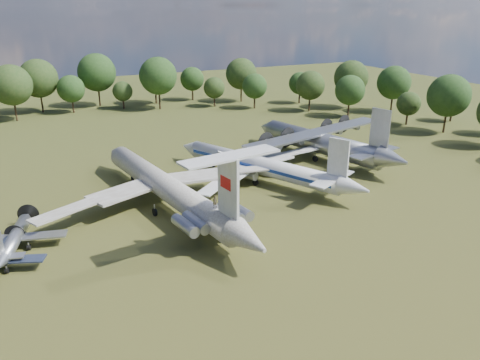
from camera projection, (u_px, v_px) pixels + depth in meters
name	position (u px, v px, depth m)	size (l,w,h in m)	color
ground	(166.00, 213.00, 70.85)	(300.00, 300.00, 0.00)	#263E14
il62_airliner	(166.00, 191.00, 72.00)	(40.23, 52.30, 5.13)	#BCBCB7
tu104_jet	(260.00, 169.00, 83.20)	(32.85, 43.80, 4.38)	silver
an12_transport	(320.00, 145.00, 95.23)	(36.55, 40.85, 5.38)	#929599
small_prop_northwest	(15.00, 241.00, 59.63)	(12.48, 17.02, 2.50)	#A7AAAF
person_on_il62	(215.00, 201.00, 59.70)	(0.63, 0.41, 1.72)	olive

